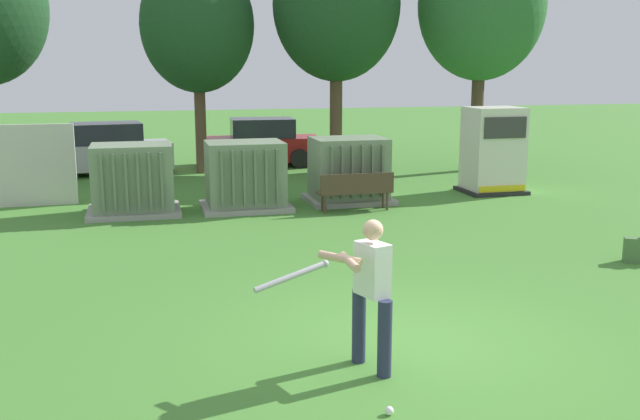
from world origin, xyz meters
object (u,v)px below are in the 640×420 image
backpack (633,250)px  sports_ball (389,411)px  transformer_mid_east (349,171)px  park_bench (356,189)px  batter (368,288)px  transformer_mid_west (245,176)px  parked_car_leftmost (104,150)px  transformer_west (133,180)px  parked_car_left_of_center (259,144)px  generator_enclosure (493,151)px

backpack → sports_ball: bearing=-144.8°
transformer_mid_east → park_bench: size_ratio=1.16×
batter → sports_ball: batter is taller
transformer_mid_west → batter: bearing=-90.0°
transformer_mid_east → park_bench: 1.24m
park_bench → backpack: size_ratio=4.11×
transformer_mid_east → parked_car_leftmost: same height
transformer_west → transformer_mid_west: (2.61, -0.05, 0.00)m
transformer_mid_east → parked_car_leftmost: (-6.20, 6.40, -0.04)m
transformer_mid_east → parked_car_left_of_center: 7.22m
park_bench → batter: 8.99m
transformer_mid_west → generator_enclosure: size_ratio=0.91×
park_bench → parked_car_leftmost: size_ratio=0.41×
transformer_mid_east → backpack: (3.25, -6.65, -0.57)m
transformer_west → batter: batter is taller
transformer_mid_east → parked_car_left_of_center: same height
transformer_west → transformer_mid_west: same height
transformer_mid_east → batter: 10.19m
transformer_west → backpack: (8.51, -6.44, -0.57)m
generator_enclosure → parked_car_left_of_center: bearing=127.9°
transformer_mid_west → parked_car_left_of_center: 7.57m
backpack → parked_car_leftmost: bearing=125.9°
parked_car_left_of_center → transformer_mid_east: bearing=-81.2°
generator_enclosure → transformer_west: bearing=-176.5°
transformer_mid_west → transformer_mid_east: size_ratio=1.00×
generator_enclosure → sports_ball: 13.27m
park_bench → batter: bearing=-106.1°
transformer_mid_west → generator_enclosure: (6.81, 0.64, 0.35)m
sports_ball → park_bench: bearing=75.0°
transformer_mid_west → parked_car_leftmost: 7.55m
batter → park_bench: bearing=73.9°
parked_car_leftmost → park_bench: bearing=-51.6°
transformer_west → parked_car_leftmost: bearing=98.0°
transformer_west → backpack: 10.69m
generator_enclosure → backpack: 7.14m
park_bench → backpack: (3.42, -5.45, -0.32)m
backpack → transformer_mid_east: bearing=116.1°
transformer_mid_east → generator_enclosure: (4.16, 0.37, 0.35)m
transformer_mid_west → parked_car_leftmost: (-3.54, 6.67, -0.04)m
park_bench → parked_car_left_of_center: (-0.94, 8.34, 0.22)m
transformer_west → generator_enclosure: generator_enclosure is taller
sports_ball → transformer_mid_east: bearing=75.8°
batter → parked_car_left_of_center: 17.04m
parked_car_leftmost → transformer_west: bearing=-82.0°
generator_enclosure → backpack: generator_enclosure is taller
transformer_mid_east → backpack: transformer_mid_east is taller
parked_car_leftmost → transformer_mid_east: bearing=-45.9°
generator_enclosure → park_bench: 4.64m
transformer_west → parked_car_left_of_center: size_ratio=0.49×
batter → backpack: batter is taller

